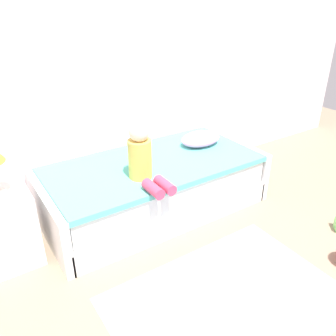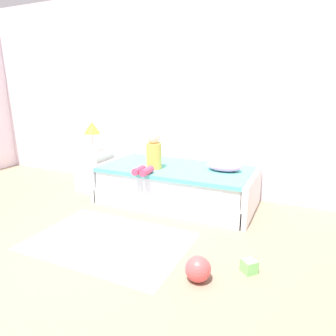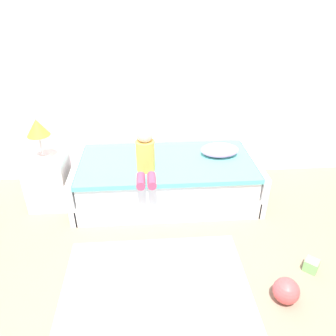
% 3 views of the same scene
% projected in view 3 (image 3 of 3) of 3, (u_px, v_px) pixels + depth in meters
% --- Properties ---
extents(wall_rear, '(7.20, 0.10, 2.90)m').
position_uv_depth(wall_rear, '(143.00, 64.00, 3.70)').
color(wall_rear, white).
rests_on(wall_rear, ground).
extents(bed, '(2.11, 1.00, 0.50)m').
position_uv_depth(bed, '(166.00, 180.00, 3.80)').
color(bed, white).
rests_on(bed, ground).
extents(nightstand, '(0.44, 0.44, 0.60)m').
position_uv_depth(nightstand, '(49.00, 181.00, 3.67)').
color(nightstand, white).
rests_on(nightstand, ground).
extents(table_lamp, '(0.24, 0.24, 0.45)m').
position_uv_depth(table_lamp, '(38.00, 129.00, 3.35)').
color(table_lamp, silver).
rests_on(table_lamp, nightstand).
extents(child_figure, '(0.20, 0.51, 0.50)m').
position_uv_depth(child_figure, '(145.00, 155.00, 3.35)').
color(child_figure, gold).
rests_on(child_figure, bed).
extents(pillow, '(0.44, 0.30, 0.13)m').
position_uv_depth(pillow, '(220.00, 150.00, 3.76)').
color(pillow, '#EA8CC6').
rests_on(pillow, bed).
extents(toy_ball, '(0.21, 0.21, 0.21)m').
position_uv_depth(toy_ball, '(286.00, 291.00, 2.59)').
color(toy_ball, '#E54C4C').
rests_on(toy_ball, ground).
extents(area_rug, '(1.60, 1.10, 0.01)m').
position_uv_depth(area_rug, '(156.00, 284.00, 2.78)').
color(area_rug, '#7AA8CC').
rests_on(area_rug, ground).
extents(toy_block, '(0.16, 0.16, 0.11)m').
position_uv_depth(toy_block, '(311.00, 265.00, 2.89)').
color(toy_block, '#7FD872').
rests_on(toy_block, ground).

